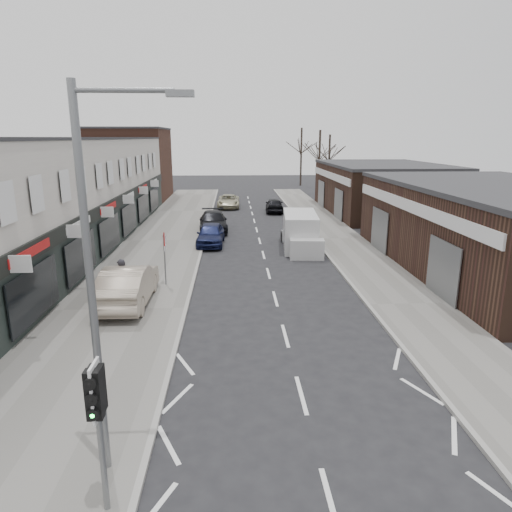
{
  "coord_description": "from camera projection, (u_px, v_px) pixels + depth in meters",
  "views": [
    {
      "loc": [
        -1.89,
        -9.49,
        7.11
      ],
      "look_at": [
        -0.99,
        7.79,
        2.6
      ],
      "focal_mm": 32.0,
      "sensor_mm": 36.0,
      "label": 1
    }
  ],
  "objects": [
    {
      "name": "brick_block_far",
      "position": [
        132.0,
        165.0,
        52.86
      ],
      "size": [
        8.0,
        10.0,
        8.0
      ],
      "primitive_type": "cube",
      "color": "#4E2C21",
      "rests_on": "ground"
    },
    {
      "name": "shop_terrace_left",
      "position": [
        46.0,
        196.0,
        28.33
      ],
      "size": [
        8.0,
        41.0,
        7.1
      ],
      "primitive_type": "cube",
      "color": "beige",
      "rests_on": "ground"
    },
    {
      "name": "ground",
      "position": [
        313.0,
        440.0,
        11.06
      ],
      "size": [
        160.0,
        160.0,
        0.0
      ],
      "primitive_type": "plane",
      "color": "black",
      "rests_on": "ground"
    },
    {
      "name": "parked_car_left_c",
      "position": [
        229.0,
        201.0,
        47.43
      ],
      "size": [
        2.31,
        4.85,
        1.33
      ],
      "primitive_type": "imported",
      "rotation": [
        0.0,
        0.0,
        -0.02
      ],
      "color": "#B5B091",
      "rests_on": "ground"
    },
    {
      "name": "pavement_left",
      "position": [
        164.0,
        241.0,
        31.96
      ],
      "size": [
        5.5,
        64.0,
        0.12
      ],
      "primitive_type": "cube",
      "color": "slate",
      "rests_on": "ground"
    },
    {
      "name": "street_lamp",
      "position": [
        98.0,
        269.0,
        8.89
      ],
      "size": [
        2.23,
        0.22,
        8.0
      ],
      "color": "slate",
      "rests_on": "pavement_left"
    },
    {
      "name": "parked_car_left_a",
      "position": [
        211.0,
        234.0,
        30.91
      ],
      "size": [
        1.91,
        4.41,
        1.48
      ],
      "primitive_type": "imported",
      "rotation": [
        0.0,
        0.0,
        -0.04
      ],
      "color": "#141A3F",
      "rests_on": "ground"
    },
    {
      "name": "tree_far_b",
      "position": [
        328.0,
        190.0,
        63.82
      ],
      "size": [
        3.6,
        3.6,
        7.5
      ],
      "primitive_type": null,
      "color": "#382D26",
      "rests_on": "ground"
    },
    {
      "name": "pavement_right",
      "position": [
        340.0,
        239.0,
        32.59
      ],
      "size": [
        3.5,
        64.0,
        0.12
      ],
      "primitive_type": "cube",
      "color": "slate",
      "rests_on": "ground"
    },
    {
      "name": "white_van",
      "position": [
        300.0,
        232.0,
        29.87
      ],
      "size": [
        2.52,
        6.09,
        2.31
      ],
      "rotation": [
        0.0,
        0.0,
        -0.09
      ],
      "color": "silver",
      "rests_on": "ground"
    },
    {
      "name": "traffic_light",
      "position": [
        97.0,
        404.0,
        8.28
      ],
      "size": [
        0.28,
        0.6,
        3.1
      ],
      "color": "slate",
      "rests_on": "pavement_left"
    },
    {
      "name": "right_unit_near",
      "position": [
        499.0,
        230.0,
        24.64
      ],
      "size": [
        10.0,
        18.0,
        4.5
      ],
      "primitive_type": "cube",
      "color": "#3C261B",
      "rests_on": "ground"
    },
    {
      "name": "sedan_on_pavement",
      "position": [
        128.0,
        284.0,
        19.62
      ],
      "size": [
        1.82,
        5.2,
        1.71
      ],
      "primitive_type": "imported",
      "rotation": [
        0.0,
        0.0,
        3.14
      ],
      "color": "#A39482",
      "rests_on": "pavement_left"
    },
    {
      "name": "parked_car_left_b",
      "position": [
        213.0,
        222.0,
        35.47
      ],
      "size": [
        2.4,
        5.32,
        1.51
      ],
      "primitive_type": "imported",
      "rotation": [
        0.0,
        0.0,
        0.06
      ],
      "color": "black",
      "rests_on": "ground"
    },
    {
      "name": "tree_far_a",
      "position": [
        318.0,
        195.0,
        57.89
      ],
      "size": [
        3.6,
        3.6,
        8.0
      ],
      "primitive_type": null,
      "color": "#382D26",
      "rests_on": "ground"
    },
    {
      "name": "right_unit_far",
      "position": [
        381.0,
        189.0,
        43.97
      ],
      "size": [
        10.0,
        16.0,
        4.5
      ],
      "primitive_type": "cube",
      "color": "#3C261B",
      "rests_on": "ground"
    },
    {
      "name": "parked_car_right_b",
      "position": [
        274.0,
        205.0,
        44.45
      ],
      "size": [
        1.87,
        4.2,
        1.4
      ],
      "primitive_type": "imported",
      "rotation": [
        0.0,
        0.0,
        3.09
      ],
      "color": "black",
      "rests_on": "ground"
    },
    {
      "name": "parked_car_right_a",
      "position": [
        294.0,
        237.0,
        30.61
      ],
      "size": [
        1.41,
        3.89,
        1.27
      ],
      "primitive_type": "imported",
      "rotation": [
        0.0,
        0.0,
        3.16
      ],
      "color": "silver",
      "rests_on": "ground"
    },
    {
      "name": "tree_far_c",
      "position": [
        300.0,
        185.0,
        69.46
      ],
      "size": [
        3.6,
        3.6,
        8.5
      ],
      "primitive_type": null,
      "color": "#382D26",
      "rests_on": "ground"
    },
    {
      "name": "warning_sign",
      "position": [
        165.0,
        243.0,
        21.84
      ],
      "size": [
        0.12,
        0.8,
        2.7
      ],
      "color": "slate",
      "rests_on": "pavement_left"
    },
    {
      "name": "pedestrian",
      "position": [
        122.0,
        281.0,
        19.79
      ],
      "size": [
        0.82,
        0.69,
        1.93
      ],
      "primitive_type": "imported",
      "rotation": [
        0.0,
        0.0,
        3.52
      ],
      "color": "black",
      "rests_on": "pavement_left"
    }
  ]
}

